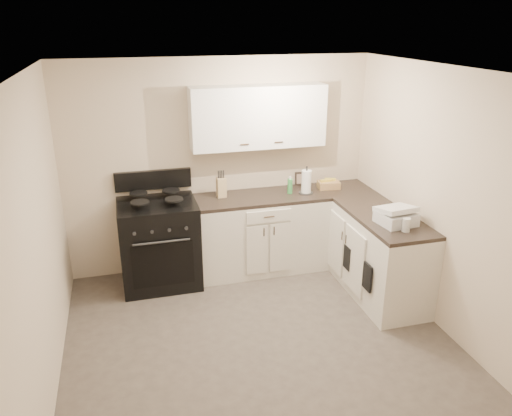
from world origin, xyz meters
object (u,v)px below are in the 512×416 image
object	(u,v)px
stove	(160,245)
knife_block	(221,188)
paper_towel	(306,182)
countertop_grill	(396,218)
wicker_basket	(329,185)

from	to	relation	value
stove	knife_block	size ratio (longest dim) A/B	4.56
paper_towel	countertop_grill	distance (m)	1.25
paper_towel	countertop_grill	world-z (taller)	paper_towel
stove	countertop_grill	size ratio (longest dim) A/B	3.06
knife_block	countertop_grill	bearing A→B (deg)	-43.06
stove	paper_towel	world-z (taller)	paper_towel
wicker_basket	countertop_grill	size ratio (longest dim) A/B	0.75
knife_block	countertop_grill	distance (m)	1.99
stove	wicker_basket	bearing A→B (deg)	2.09
stove	countertop_grill	world-z (taller)	countertop_grill
wicker_basket	countertop_grill	distance (m)	1.24
paper_towel	stove	bearing A→B (deg)	179.26
stove	knife_block	bearing A→B (deg)	8.36
knife_block	wicker_basket	size ratio (longest dim) A/B	0.89
knife_block	paper_towel	bearing A→B (deg)	-11.39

